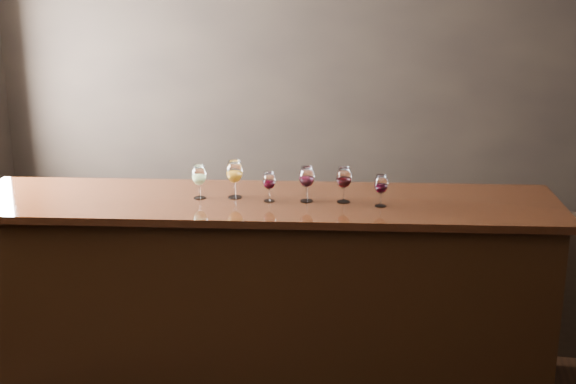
% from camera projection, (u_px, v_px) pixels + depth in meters
% --- Properties ---
extents(room_shell, '(5.02, 4.52, 2.81)m').
position_uv_depth(room_shell, '(250.00, 125.00, 3.26)').
color(room_shell, black).
rests_on(room_shell, ground).
extents(bar_counter, '(3.24, 1.06, 1.11)m').
position_uv_depth(bar_counter, '(266.00, 298.00, 4.65)').
color(bar_counter, black).
rests_on(bar_counter, ground).
extents(bar_top, '(3.36, 1.15, 0.04)m').
position_uv_depth(bar_top, '(265.00, 203.00, 4.49)').
color(bar_top, black).
rests_on(bar_top, bar_counter).
extents(back_bar_shelf, '(2.37, 0.40, 0.85)m').
position_uv_depth(back_bar_shelf, '(413.00, 273.00, 5.35)').
color(back_bar_shelf, black).
rests_on(back_bar_shelf, ground).
extents(glass_white, '(0.08, 0.08, 0.19)m').
position_uv_depth(glass_white, '(199.00, 176.00, 4.47)').
color(glass_white, white).
rests_on(glass_white, bar_top).
extents(glass_amber, '(0.09, 0.09, 0.22)m').
position_uv_depth(glass_amber, '(234.00, 173.00, 4.48)').
color(glass_amber, white).
rests_on(glass_amber, bar_top).
extents(glass_red_a, '(0.07, 0.07, 0.17)m').
position_uv_depth(glass_red_a, '(269.00, 181.00, 4.42)').
color(glass_red_a, white).
rests_on(glass_red_a, bar_top).
extents(glass_red_b, '(0.08, 0.08, 0.20)m').
position_uv_depth(glass_red_b, '(307.00, 178.00, 4.41)').
color(glass_red_b, white).
rests_on(glass_red_b, bar_top).
extents(glass_red_c, '(0.09, 0.09, 0.20)m').
position_uv_depth(glass_red_c, '(344.00, 178.00, 4.40)').
color(glass_red_c, white).
rests_on(glass_red_c, bar_top).
extents(glass_red_d, '(0.08, 0.08, 0.18)m').
position_uv_depth(glass_red_d, '(381.00, 185.00, 4.33)').
color(glass_red_d, white).
rests_on(glass_red_d, bar_top).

